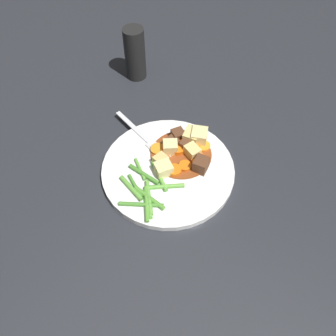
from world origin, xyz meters
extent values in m
plane|color=#26282D|center=(0.00, 0.00, 0.00)|extent=(3.00, 3.00, 0.00)
cylinder|color=white|center=(0.00, 0.00, 0.01)|extent=(0.26, 0.26, 0.01)
cylinder|color=brown|center=(0.04, 0.00, 0.01)|extent=(0.12, 0.12, 0.00)
cylinder|color=orange|center=(0.05, 0.01, 0.02)|extent=(0.04, 0.04, 0.01)
cylinder|color=orange|center=(0.05, -0.04, 0.02)|extent=(0.03, 0.03, 0.01)
cylinder|color=orange|center=(0.00, -0.02, 0.02)|extent=(0.04, 0.04, 0.01)
cylinder|color=orange|center=(0.08, -0.01, 0.02)|extent=(0.03, 0.03, 0.01)
cylinder|color=orange|center=(0.09, -0.02, 0.02)|extent=(0.04, 0.04, 0.01)
cylinder|color=orange|center=(0.02, 0.04, 0.02)|extent=(0.04, 0.04, 0.01)
cylinder|color=orange|center=(0.02, -0.03, 0.02)|extent=(0.04, 0.04, 0.01)
cube|color=#E5CC7A|center=(0.06, -0.02, 0.03)|extent=(0.03, 0.04, 0.02)
cube|color=#DBBC6B|center=(0.00, 0.02, 0.02)|extent=(0.03, 0.03, 0.02)
cube|color=#EAD68C|center=(0.04, 0.02, 0.03)|extent=(0.04, 0.04, 0.03)
cube|color=#E5CC7A|center=(0.09, 0.01, 0.03)|extent=(0.04, 0.04, 0.03)
cube|color=#EAD68C|center=(0.09, -0.01, 0.03)|extent=(0.05, 0.04, 0.03)
cube|color=#EAD68C|center=(-0.01, 0.00, 0.03)|extent=(0.04, 0.04, 0.02)
cube|color=#56331E|center=(0.05, 0.03, 0.02)|extent=(0.03, 0.03, 0.02)
cube|color=#56331E|center=(0.04, -0.05, 0.03)|extent=(0.03, 0.03, 0.03)
cube|color=#56331E|center=(0.07, 0.03, 0.02)|extent=(0.03, 0.03, 0.02)
cube|color=#56331E|center=(0.06, 0.00, 0.02)|extent=(0.02, 0.03, 0.02)
cylinder|color=#66AD42|center=(-0.04, -0.02, 0.02)|extent=(0.06, 0.06, 0.01)
cylinder|color=#599E38|center=(-0.09, -0.02, 0.02)|extent=(0.06, 0.06, 0.01)
cylinder|color=#66AD42|center=(-0.08, -0.02, 0.02)|extent=(0.06, 0.06, 0.01)
cylinder|color=#4C8E33|center=(-0.04, 0.03, 0.02)|extent=(0.01, 0.07, 0.01)
cylinder|color=#66AD42|center=(-0.04, 0.04, 0.02)|extent=(0.03, 0.05, 0.01)
cylinder|color=#599E38|center=(-0.08, -0.02, 0.02)|extent=(0.01, 0.07, 0.01)
cylinder|color=#66AD42|center=(-0.09, -0.03, 0.02)|extent=(0.04, 0.05, 0.01)
cylinder|color=#66AD42|center=(-0.03, 0.00, 0.02)|extent=(0.04, 0.07, 0.01)
cylinder|color=#66AD42|center=(-0.08, 0.02, 0.02)|extent=(0.02, 0.07, 0.01)
cylinder|color=#4C8E33|center=(-0.10, -0.01, 0.02)|extent=(0.05, 0.07, 0.01)
cylinder|color=#4C8E33|center=(-0.07, 0.02, 0.02)|extent=(0.03, 0.05, 0.01)
cube|color=silver|center=(0.04, 0.13, 0.01)|extent=(0.03, 0.11, 0.00)
cube|color=silver|center=(0.03, 0.06, 0.01)|extent=(0.03, 0.02, 0.00)
cylinder|color=silver|center=(0.01, 0.04, 0.01)|extent=(0.01, 0.04, 0.00)
cylinder|color=silver|center=(0.02, 0.03, 0.01)|extent=(0.01, 0.04, 0.00)
cylinder|color=silver|center=(0.02, 0.03, 0.01)|extent=(0.01, 0.04, 0.00)
cylinder|color=silver|center=(0.03, 0.03, 0.01)|extent=(0.01, 0.04, 0.00)
cylinder|color=black|center=(0.19, 0.25, 0.06)|extent=(0.05, 0.05, 0.13)
camera|label=1|loc=(-0.34, -0.27, 0.59)|focal=38.70mm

